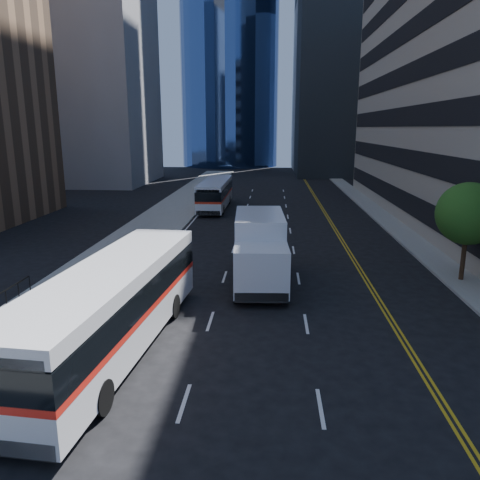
# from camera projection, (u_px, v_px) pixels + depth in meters

# --- Properties ---
(ground) EXTENTS (160.00, 160.00, 0.00)m
(ground) POSITION_uv_depth(u_px,v_px,m) (296.00, 345.00, 17.45)
(ground) COLOR black
(ground) RESTS_ON ground
(sidewalk_west) EXTENTS (5.00, 90.00, 0.15)m
(sidewalk_west) POSITION_uv_depth(u_px,v_px,m) (166.00, 216.00, 42.37)
(sidewalk_west) COLOR gray
(sidewalk_west) RESTS_ON ground
(sidewalk_east) EXTENTS (2.00, 90.00, 0.15)m
(sidewalk_east) POSITION_uv_depth(u_px,v_px,m) (385.00, 219.00, 41.09)
(sidewalk_east) COLOR gray
(sidewalk_east) RESTS_ON ground
(midrise_west) EXTENTS (18.00, 18.00, 35.00)m
(midrise_west) POSITION_uv_depth(u_px,v_px,m) (81.00, 57.00, 65.63)
(midrise_west) COLOR gray
(midrise_west) RESTS_ON ground
(street_tree) EXTENTS (3.20, 3.20, 5.10)m
(street_tree) POSITION_uv_depth(u_px,v_px,m) (468.00, 214.00, 23.77)
(street_tree) COLOR #332114
(street_tree) RESTS_ON sidewalk_east
(bus_front) EXTENTS (3.73, 12.53, 3.18)m
(bus_front) POSITION_uv_depth(u_px,v_px,m) (113.00, 306.00, 16.61)
(bus_front) COLOR silver
(bus_front) RESTS_ON ground
(bus_rear) EXTENTS (2.43, 10.91, 2.81)m
(bus_rear) POSITION_uv_depth(u_px,v_px,m) (215.00, 193.00, 46.61)
(bus_rear) COLOR silver
(bus_rear) RESTS_ON ground
(box_truck) EXTENTS (2.88, 7.43, 3.50)m
(box_truck) POSITION_uv_depth(u_px,v_px,m) (260.00, 249.00, 24.04)
(box_truck) COLOR silver
(box_truck) RESTS_ON ground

